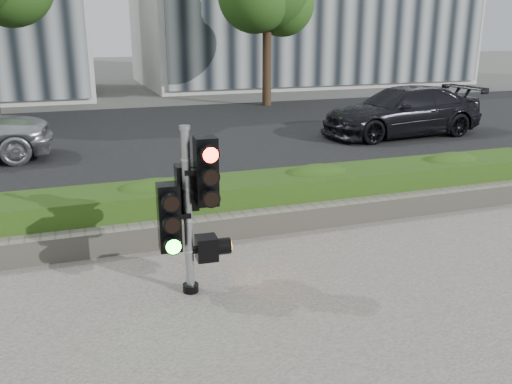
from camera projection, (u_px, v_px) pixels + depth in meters
ground at (295, 292)px, 6.38m from camera, size 120.00×120.00×0.00m
road at (154, 138)px, 15.40m from camera, size 60.00×13.00×0.02m
curb at (221, 208)px, 9.21m from camera, size 60.00×0.25×0.12m
stone_wall at (244, 224)px, 8.04m from camera, size 12.00×0.32×0.34m
hedge at (231, 201)px, 8.58m from camera, size 12.00×1.00×0.68m
traffic_signal at (189, 203)px, 6.07m from camera, size 0.69×0.51×1.96m
car_dark at (402, 111)px, 15.60m from camera, size 4.89×2.17×1.39m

